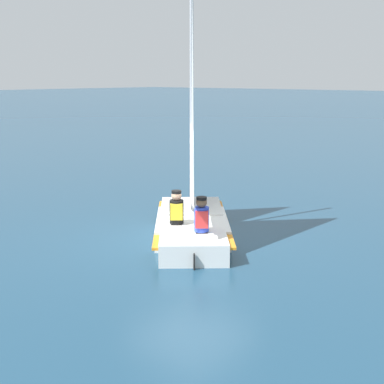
{
  "coord_description": "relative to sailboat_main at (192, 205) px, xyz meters",
  "views": [
    {
      "loc": [
        -8.71,
        -7.49,
        3.52
      ],
      "look_at": [
        0.0,
        0.0,
        1.04
      ],
      "focal_mm": 50.0,
      "sensor_mm": 36.0,
      "label": 1
    }
  ],
  "objects": [
    {
      "name": "ground_plane",
      "position": [
        0.02,
        0.02,
        -0.75
      ],
      "size": [
        260.0,
        260.0,
        0.0
      ],
      "primitive_type": "plane",
      "color": "navy"
    },
    {
      "name": "sailboat_main",
      "position": [
        0.0,
        0.0,
        0.0
      ],
      "size": [
        3.95,
        3.77,
        5.43
      ],
      "rotation": [
        0.0,
        0.0,
        0.73
      ],
      "color": "white",
      "rests_on": "ground_plane"
    },
    {
      "name": "sailor_helm",
      "position": [
        -0.53,
        -0.02,
        -0.12
      ],
      "size": [
        0.43,
        0.42,
        1.16
      ],
      "rotation": [
        0.0,
        0.0,
        0.73
      ],
      "color": "black",
      "rests_on": "ground_plane"
    },
    {
      "name": "sailor_crew",
      "position": [
        -0.65,
        -0.82,
        -0.12
      ],
      "size": [
        0.43,
        0.42,
        1.16
      ],
      "rotation": [
        0.0,
        0.0,
        0.73
      ],
      "color": "black",
      "rests_on": "ground_plane"
    }
  ]
}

